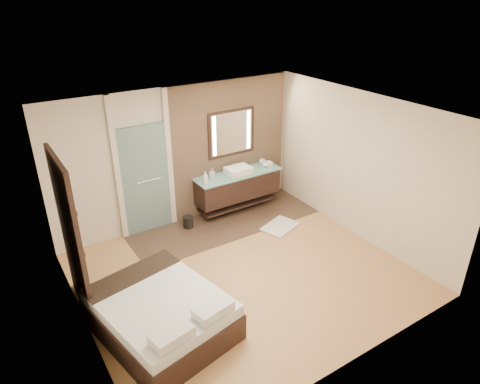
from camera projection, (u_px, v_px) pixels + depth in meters
floor at (244, 274)px, 7.07m from camera, size 5.00×5.00×0.00m
tile_strip at (226, 223)px, 8.57m from camera, size 3.80×1.30×0.01m
stone_wall at (230, 146)px, 8.68m from camera, size 2.60×0.08×2.70m
vanity at (238, 186)px, 8.80m from camera, size 1.85×0.55×0.88m
mirror_unit at (231, 133)px, 8.51m from camera, size 1.06×0.04×0.96m
frosted_door at (145, 176)px, 7.87m from camera, size 1.10×0.12×2.70m
shoji_partition at (72, 238)px, 5.81m from camera, size 0.06×1.20×2.40m
bed at (161, 314)px, 5.80m from camera, size 1.79×2.07×0.70m
bath_mat at (280, 226)px, 8.43m from camera, size 0.84×0.71×0.02m
waste_bin at (188, 222)px, 8.37m from camera, size 0.23×0.23×0.24m
tissue_box at (269, 164)px, 8.97m from camera, size 0.12×0.12×0.10m
soap_bottle_a at (205, 178)px, 8.16m from camera, size 0.11×0.11×0.25m
soap_bottle_b at (212, 173)px, 8.43m from camera, size 0.10×0.10×0.18m
soap_bottle_c at (265, 164)px, 8.92m from camera, size 0.15×0.15×0.15m
cup at (262, 162)px, 9.08m from camera, size 0.15×0.15×0.10m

